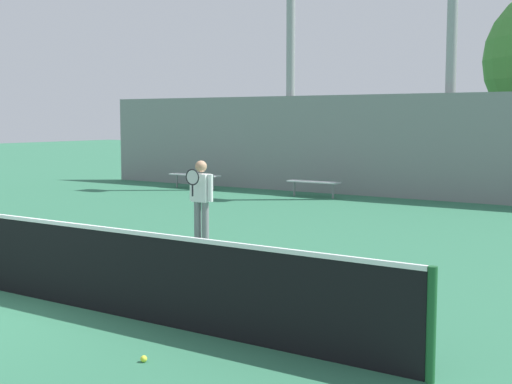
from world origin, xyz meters
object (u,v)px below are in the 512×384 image
at_px(light_pole_far_right, 452,30).
at_px(tennis_ball, 144,359).
at_px(tennis_player, 201,196).
at_px(bench_by_gate, 195,176).
at_px(tennis_net, 40,258).
at_px(bench_adjacent_court, 313,183).
at_px(light_pole_near_left, 291,45).

bearing_deg(light_pole_far_right, tennis_ball, -81.50).
bearing_deg(tennis_player, bench_by_gate, 127.11).
xyz_separation_m(tennis_net, tennis_ball, (2.85, -1.06, -0.52)).
height_order(tennis_net, tennis_player, tennis_player).
height_order(bench_adjacent_court, light_pole_far_right, light_pole_far_right).
height_order(tennis_player, bench_adjacent_court, tennis_player).
relative_size(bench_adjacent_court, tennis_ball, 24.88).
relative_size(bench_by_gate, tennis_ball, 29.26).
relative_size(tennis_player, tennis_ball, 23.46).
distance_m(tennis_net, bench_adjacent_court, 13.17).
xyz_separation_m(light_pole_far_right, tennis_ball, (2.35, -15.71, -4.94)).
bearing_deg(tennis_ball, bench_adjacent_court, 113.07).
height_order(tennis_player, bench_by_gate, tennis_player).
xyz_separation_m(bench_by_gate, light_pole_far_right, (8.22, 1.84, 4.53)).
relative_size(tennis_net, tennis_ball, 160.29).
distance_m(tennis_player, tennis_ball, 6.90).
relative_size(light_pole_far_right, tennis_ball, 130.04).
xyz_separation_m(tennis_net, bench_by_gate, (-7.71, 12.81, -0.10)).
bearing_deg(light_pole_near_left, bench_by_gate, -152.16).
relative_size(tennis_net, bench_by_gate, 5.48).
relative_size(light_pole_near_left, tennis_ball, 122.81).
bearing_deg(tennis_net, light_pole_near_left, 108.60).
bearing_deg(light_pole_near_left, tennis_player, -68.18).
height_order(bench_by_gate, tennis_ball, bench_by_gate).
distance_m(bench_by_gate, light_pole_far_right, 9.56).
relative_size(tennis_net, light_pole_far_right, 1.23).
height_order(tennis_player, tennis_ball, tennis_player).
xyz_separation_m(light_pole_near_left, light_pole_far_right, (5.33, 0.31, 0.18)).
bearing_deg(bench_by_gate, tennis_net, -58.95).
bearing_deg(tennis_net, bench_by_gate, 121.05).
bearing_deg(tennis_net, tennis_player, 101.46).
distance_m(light_pole_far_right, tennis_ball, 16.64).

